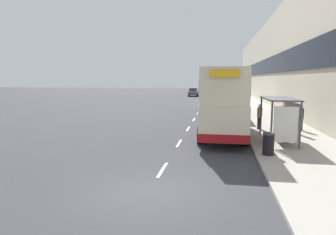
# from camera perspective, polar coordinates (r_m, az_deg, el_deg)

# --- Properties ---
(ground_plane) EXTENTS (220.00, 220.00, 0.00)m
(ground_plane) POSITION_cam_1_polar(r_m,az_deg,el_deg) (10.10, -3.79, -14.10)
(ground_plane) COLOR #38383D
(pavement) EXTENTS (5.00, 93.00, 0.14)m
(pavement) POSITION_cam_1_polar(r_m,az_deg,el_deg) (47.96, 14.80, 2.80)
(pavement) COLOR #A39E93
(pavement) RESTS_ON ground_plane
(terrace_facade) EXTENTS (3.10, 93.00, 12.27)m
(terrace_facade) POSITION_cam_1_polar(r_m,az_deg,el_deg) (48.41, 19.82, 9.83)
(terrace_facade) COLOR beige
(terrace_facade) RESTS_ON ground_plane
(lane_mark_0) EXTENTS (0.12, 2.00, 0.01)m
(lane_mark_0) POSITION_cam_1_polar(r_m,az_deg,el_deg) (12.41, -1.06, -9.91)
(lane_mark_0) COLOR silver
(lane_mark_0) RESTS_ON ground_plane
(lane_mark_1) EXTENTS (0.12, 2.00, 0.01)m
(lane_mark_1) POSITION_cam_1_polar(r_m,az_deg,el_deg) (17.32, 2.12, -4.92)
(lane_mark_1) COLOR silver
(lane_mark_1) RESTS_ON ground_plane
(lane_mark_2) EXTENTS (0.12, 2.00, 0.01)m
(lane_mark_2) POSITION_cam_1_polar(r_m,az_deg,el_deg) (22.34, 3.86, -2.14)
(lane_mark_2) COLOR silver
(lane_mark_2) RESTS_ON ground_plane
(lane_mark_3) EXTENTS (0.12, 2.00, 0.01)m
(lane_mark_3) POSITION_cam_1_polar(r_m,az_deg,el_deg) (27.40, 4.96, -0.39)
(lane_mark_3) COLOR silver
(lane_mark_3) RESTS_ON ground_plane
(lane_mark_4) EXTENTS (0.12, 2.00, 0.01)m
(lane_mark_4) POSITION_cam_1_polar(r_m,az_deg,el_deg) (32.49, 5.71, 0.82)
(lane_mark_4) COLOR silver
(lane_mark_4) RESTS_ON ground_plane
(lane_mark_5) EXTENTS (0.12, 2.00, 0.01)m
(lane_mark_5) POSITION_cam_1_polar(r_m,az_deg,el_deg) (37.59, 6.26, 1.70)
(lane_mark_5) COLOR silver
(lane_mark_5) RESTS_ON ground_plane
(lane_mark_6) EXTENTS (0.12, 2.00, 0.01)m
(lane_mark_6) POSITION_cam_1_polar(r_m,az_deg,el_deg) (42.71, 6.68, 2.37)
(lane_mark_6) COLOR silver
(lane_mark_6) RESTS_ON ground_plane
(lane_mark_7) EXTENTS (0.12, 2.00, 0.01)m
(lane_mark_7) POSITION_cam_1_polar(r_m,az_deg,el_deg) (47.82, 7.01, 2.90)
(lane_mark_7) COLOR silver
(lane_mark_7) RESTS_ON ground_plane
(lane_mark_8) EXTENTS (0.12, 2.00, 0.01)m
(lane_mark_8) POSITION_cam_1_polar(r_m,az_deg,el_deg) (52.95, 7.28, 3.32)
(lane_mark_8) COLOR silver
(lane_mark_8) RESTS_ON ground_plane
(bus_shelter) EXTENTS (1.60, 4.20, 2.48)m
(bus_shelter) POSITION_cam_1_polar(r_m,az_deg,el_deg) (17.92, 21.08, 1.06)
(bus_shelter) COLOR #4C4C51
(bus_shelter) RESTS_ON ground_plane
(double_decker_bus_near) EXTENTS (2.85, 10.60, 4.30)m
(double_decker_bus_near) POSITION_cam_1_polar(r_m,az_deg,el_deg) (20.15, 10.42, 3.24)
(double_decker_bus_near) COLOR beige
(double_decker_bus_near) RESTS_ON ground_plane
(double_decker_bus_ahead) EXTENTS (2.85, 10.89, 4.30)m
(double_decker_bus_ahead) POSITION_cam_1_polar(r_m,az_deg,el_deg) (32.53, 10.29, 4.77)
(double_decker_bus_ahead) COLOR beige
(double_decker_bus_ahead) RESTS_ON ground_plane
(car_0) EXTENTS (1.96, 4.27, 1.76)m
(car_0) POSITION_cam_1_polar(r_m,az_deg,el_deg) (64.43, 4.82, 4.83)
(car_0) COLOR #4C5156
(car_0) RESTS_ON ground_plane
(pedestrian_at_shelter) EXTENTS (0.36, 0.36, 1.80)m
(pedestrian_at_shelter) POSITION_cam_1_polar(r_m,az_deg,el_deg) (22.16, 17.06, 0.23)
(pedestrian_at_shelter) COLOR #23232D
(pedestrian_at_shelter) RESTS_ON ground_plane
(pedestrian_1) EXTENTS (0.32, 0.32, 1.60)m
(pedestrian_1) POSITION_cam_1_polar(r_m,az_deg,el_deg) (20.84, 23.77, -0.79)
(pedestrian_1) COLOR #23232D
(pedestrian_1) RESTS_ON ground_plane
(pedestrian_2) EXTENTS (0.35, 0.35, 1.75)m
(pedestrian_2) POSITION_cam_1_polar(r_m,az_deg,el_deg) (22.67, 24.00, -0.00)
(pedestrian_2) COLOR #23232D
(pedestrian_2) RESTS_ON ground_plane
(litter_bin) EXTENTS (0.55, 0.55, 1.05)m
(litter_bin) POSITION_cam_1_polar(r_m,az_deg,el_deg) (14.86, 18.57, -4.75)
(litter_bin) COLOR black
(litter_bin) RESTS_ON ground_plane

